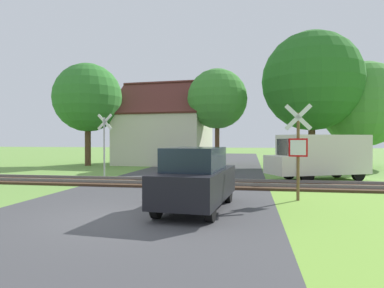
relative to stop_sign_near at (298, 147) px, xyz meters
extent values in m
plane|color=#6B9942|center=(-4.78, -3.30, -1.75)|extent=(160.00, 160.00, 0.00)
cube|color=#424244|center=(-4.78, -1.30, -1.75)|extent=(7.99, 80.00, 0.01)
cube|color=#422D1E|center=(-4.78, 3.33, -1.70)|extent=(60.00, 2.60, 0.10)
cube|color=slate|center=(-4.78, 4.05, -1.59)|extent=(60.00, 0.08, 0.12)
cube|color=slate|center=(-4.78, 2.62, -1.59)|extent=(60.00, 0.08, 0.12)
cylinder|color=brown|center=(0.00, 0.03, -0.31)|extent=(0.10, 0.10, 2.89)
cube|color=red|center=(0.00, -0.03, -0.01)|extent=(0.60, 0.11, 0.60)
cube|color=white|center=(-0.01, -0.06, -0.01)|extent=(0.49, 0.08, 0.49)
cube|color=white|center=(0.00, -0.03, 0.98)|extent=(0.87, 0.15, 0.88)
cube|color=white|center=(0.00, -0.03, 0.98)|extent=(0.87, 0.15, 0.88)
cylinder|color=#9E9EA5|center=(-9.30, 5.67, -0.15)|extent=(0.09, 0.09, 3.21)
cube|color=white|center=(-9.29, 5.73, 1.21)|extent=(0.88, 0.12, 0.88)
cube|color=white|center=(-9.29, 5.73, 1.21)|extent=(0.88, 0.12, 0.88)
cube|color=beige|center=(-8.54, 15.74, 0.30)|extent=(7.35, 6.36, 4.11)
cube|color=#562823|center=(-8.66, 14.30, 3.62)|extent=(7.48, 3.89, 2.89)
cube|color=#562823|center=(-8.42, 17.19, 3.62)|extent=(7.48, 3.89, 2.89)
cube|color=brown|center=(-6.65, 15.58, 3.89)|extent=(0.54, 0.54, 1.10)
cylinder|color=#513823|center=(-14.00, 13.14, -0.11)|extent=(0.46, 0.46, 3.30)
sphere|color=#337A2D|center=(-14.00, 13.14, 3.52)|extent=(5.27, 5.27, 5.27)
cylinder|color=#513823|center=(2.76, 13.88, 0.02)|extent=(0.48, 0.48, 3.55)
sphere|color=#286B23|center=(2.76, 13.88, 4.43)|extent=(7.03, 7.03, 7.03)
cylinder|color=#513823|center=(6.63, 15.40, -0.61)|extent=(0.35, 0.35, 2.30)
sphere|color=#478E38|center=(6.63, 15.40, 2.88)|extent=(6.23, 6.23, 6.23)
cylinder|color=#513823|center=(-4.01, 13.84, -0.06)|extent=(0.34, 0.34, 3.39)
sphere|color=#3D8433|center=(-4.01, 13.84, 3.31)|extent=(4.46, 4.46, 4.46)
cube|color=silver|center=(1.99, 6.15, -0.46)|extent=(4.61, 3.52, 1.90)
cube|color=silver|center=(-0.22, 5.10, -0.96)|extent=(1.41, 1.93, 0.90)
cube|color=#19232D|center=(0.12, 5.26, -0.13)|extent=(0.73, 1.48, 0.85)
cube|color=navy|center=(1.58, 7.01, -0.80)|extent=(3.42, 1.64, 0.16)
cylinder|color=black|center=(0.37, 6.24, -1.41)|extent=(0.69, 0.46, 0.68)
cylinder|color=black|center=(1.04, 4.83, -1.41)|extent=(0.69, 0.46, 0.68)
cylinder|color=black|center=(2.95, 7.47, -1.41)|extent=(0.69, 0.46, 0.68)
cylinder|color=black|center=(3.62, 6.06, -1.41)|extent=(0.69, 0.46, 0.68)
cube|color=black|center=(-3.05, -1.96, -1.03)|extent=(2.00, 4.13, 0.84)
cube|color=#19232D|center=(-3.07, -2.16, -0.29)|extent=(1.59, 2.32, 0.64)
cylinder|color=black|center=(-2.23, -0.67, -1.45)|extent=(0.23, 0.61, 0.60)
cylinder|color=black|center=(-3.62, -0.55, -1.45)|extent=(0.23, 0.61, 0.60)
cylinder|color=black|center=(-2.48, -3.38, -1.45)|extent=(0.23, 0.61, 0.60)
cylinder|color=black|center=(-3.88, -3.25, -1.45)|extent=(0.23, 0.61, 0.60)
camera|label=1|loc=(-1.52, -11.61, 0.24)|focal=32.00mm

